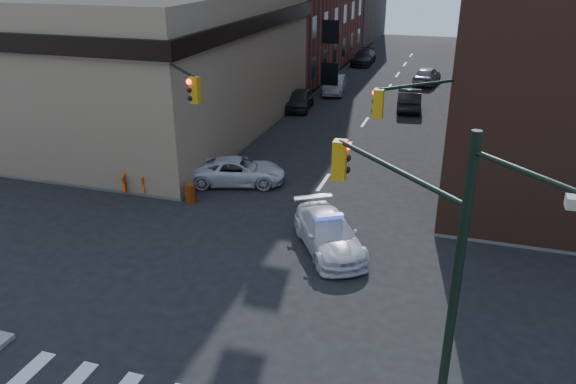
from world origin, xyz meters
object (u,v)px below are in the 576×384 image
Objects in this scene: barricade_nw_a at (136,182)px; barrel_bank at (190,193)px; police_car at (329,233)px; pedestrian_b at (115,165)px; barrel_road at (313,230)px; pedestrian_a at (162,175)px; pickup at (238,171)px; parked_car_wnear at (299,100)px; parked_car_wfar at (334,85)px; parked_car_enear at (409,99)px.

barrel_bank is at bearing -13.31° from barricade_nw_a.
police_car reaches higher than barrel_bank.
barrel_road is (11.31, -2.84, -0.61)m from pedestrian_b.
pedestrian_a reaches higher than barricade_nw_a.
parked_car_wnear is at bearing -11.97° from pickup.
police_car is at bearing -19.07° from barrel_bank.
pedestrian_b reaches higher than barrel_road.
pedestrian_b is 1.82m from barricade_nw_a.
barricade_nw_a is at bearing 134.71° from police_car.
parked_car_wnear is 3.38× the size of barricade_nw_a.
pedestrian_b reaches higher than barrel_bank.
pedestrian_b is at bearing -111.27° from parked_car_wnear.
pickup is 1.10× the size of parked_car_wnear.
parked_car_wfar is 3.48× the size of barricade_nw_a.
parked_car_wfar is at bearing -32.73° from parked_car_enear.
barricade_nw_a is at bearing 107.01° from pickup.
parked_car_enear is 22.53m from barrel_bank.
parked_car_wnear is 18.65m from barricade_nw_a.
parked_car_wfar is 4.99× the size of barrel_bank.
barrel_road is at bearing -23.91° from barricade_nw_a.
parked_car_wnear is 6.19m from parked_car_wfar.
barricade_nw_a is (-1.26, -0.41, -0.35)m from pedestrian_a.
pedestrian_b reaches higher than parked_car_enear.
pickup is at bearing -91.96° from parked_car_wnear.
parked_car_wfar is (-6.15, 27.11, 0.04)m from police_car.
pedestrian_a is at bearing -102.21° from parked_car_wnear.
pedestrian_a is 1.83× the size of barrel_bank.
barricade_nw_a is (-11.10, -20.95, -0.17)m from parked_car_enear.
police_car is 8.32m from pickup.
parked_car_enear is 5.06× the size of barrel_road.
barrel_bank is (-1.25, -2.93, -0.22)m from pickup.
barrel_bank is (4.63, -0.83, -0.64)m from pedestrian_b.
barrel_road is (8.46, -2.50, -0.50)m from pedestrian_a.
parked_car_enear reaches higher than barricade_nw_a.
barricade_nw_a reaches higher than barrel_bank.
pedestrian_a is (-3.12, -24.03, 0.24)m from parked_car_wfar.
parked_car_enear reaches higher than barrel_road.
parked_car_wnear is 18.07m from pedestrian_a.
pickup is at bearing 21.83° from barricade_nw_a.
barrel_road is (6.68, -20.49, -0.27)m from parked_car_wnear.
pedestrian_a is 8.84m from barrel_road.
parked_car_wnear is 18.25m from pedestrian_b.
pedestrian_b reaches higher than barricade_nw_a.
police_car is 9.77m from pedestrian_a.
barricade_nw_a is at bearing -105.92° from parked_car_wnear.
police_car reaches higher than barrel_road.
pickup is at bearing 137.72° from barrel_road.
pickup is (-6.24, 5.52, -0.04)m from police_car.
parked_car_wnear is 21.55m from barrel_road.
parked_car_wnear is at bearing 78.52° from police_car.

